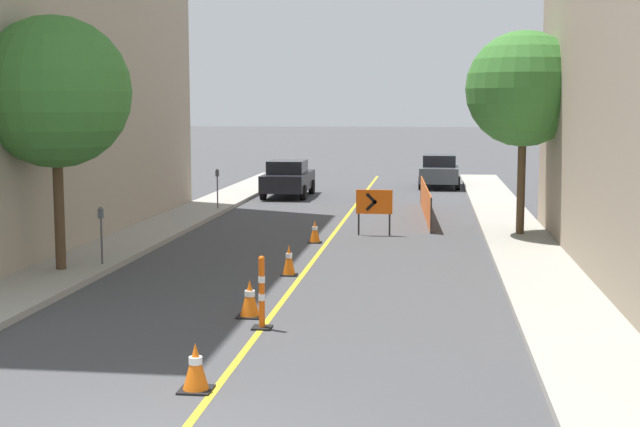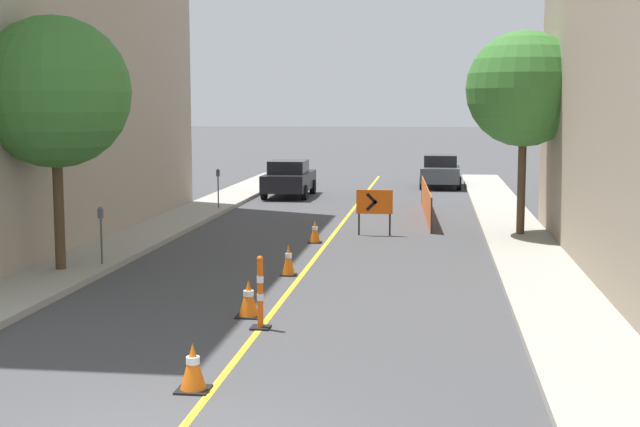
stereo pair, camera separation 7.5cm
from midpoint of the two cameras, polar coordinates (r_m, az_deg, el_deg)
lane_stripe at (r=29.84m, az=1.46°, el=-0.68°), size 0.12×40.32×0.01m
sidewalk_left at (r=30.89m, az=-8.82°, el=-0.37°), size 1.95×40.32×0.14m
sidewalk_right at (r=29.79m, az=12.13°, el=-0.72°), size 1.95×40.32×0.14m
traffic_cone_nearest at (r=12.75m, az=-7.96°, el=-9.71°), size 0.46×0.46×0.69m
traffic_cone_second at (r=16.91m, az=-4.47°, el=-5.45°), size 0.47×0.47×0.71m
traffic_cone_third at (r=20.90m, az=-1.93°, el=-2.99°), size 0.37×0.37×0.74m
traffic_cone_fourth at (r=25.79m, az=-0.24°, el=-1.16°), size 0.38×0.38×0.66m
delineator_post_front at (r=15.98m, az=-3.71°, el=-5.34°), size 0.34×0.34×1.32m
arrow_barricade_primary at (r=27.21m, az=3.58°, el=0.64°), size 1.11×0.09×1.40m
safety_mesh_fence at (r=31.92m, az=6.87°, el=0.80°), size 0.46×8.50×1.13m
parked_car_curb_near at (r=38.64m, az=-1.94°, el=2.26°), size 1.93×4.31×1.59m
parked_car_curb_mid at (r=43.34m, az=7.77°, el=2.72°), size 1.94×4.33×1.59m
parking_meter_near_curb at (r=22.13m, az=-13.75°, el=-0.64°), size 0.12×0.11×1.40m
parking_meter_far_curb at (r=33.33m, az=-6.48°, el=2.10°), size 0.12×0.11×1.46m
street_tree_left_near at (r=21.52m, az=-16.52°, el=7.44°), size 3.50×3.50×5.88m
street_tree_right_near at (r=27.07m, az=13.01°, el=7.76°), size 3.41×3.41×6.01m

